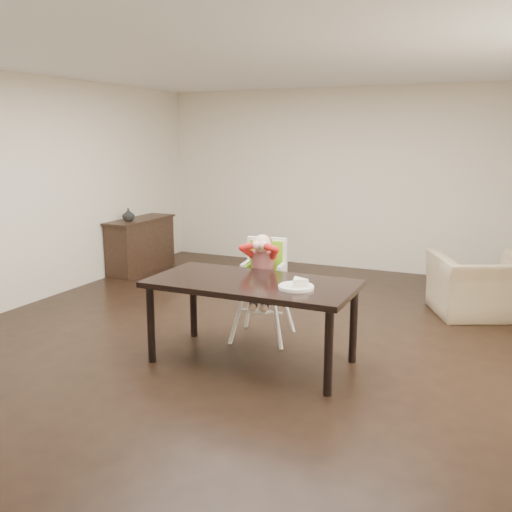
# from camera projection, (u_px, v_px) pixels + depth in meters

# --- Properties ---
(ground) EXTENTS (7.00, 7.00, 0.00)m
(ground) POSITION_uv_depth(u_px,v_px,m) (254.00, 339.00, 5.70)
(ground) COLOR black
(ground) RESTS_ON ground
(room_walls) EXTENTS (6.02, 7.02, 2.71)m
(room_walls) POSITION_uv_depth(u_px,v_px,m) (254.00, 151.00, 5.32)
(room_walls) COLOR beige
(room_walls) RESTS_ON ground
(dining_table) EXTENTS (1.80, 0.90, 0.75)m
(dining_table) POSITION_uv_depth(u_px,v_px,m) (252.00, 290.00, 4.99)
(dining_table) COLOR black
(dining_table) RESTS_ON ground
(high_chair) EXTENTS (0.50, 0.50, 1.05)m
(high_chair) POSITION_uv_depth(u_px,v_px,m) (263.00, 265.00, 5.61)
(high_chair) COLOR white
(high_chair) RESTS_ON ground
(plate) EXTENTS (0.37, 0.37, 0.08)m
(plate) POSITION_uv_depth(u_px,v_px,m) (297.00, 285.00, 4.72)
(plate) COLOR white
(plate) RESTS_ON dining_table
(armchair) EXTENTS (1.25, 1.07, 0.92)m
(armchair) POSITION_uv_depth(u_px,v_px,m) (484.00, 276.00, 6.36)
(armchair) COLOR #9D8764
(armchair) RESTS_ON ground
(sideboard) EXTENTS (0.44, 1.26, 0.79)m
(sideboard) POSITION_uv_depth(u_px,v_px,m) (141.00, 245.00, 8.52)
(sideboard) COLOR black
(sideboard) RESTS_ON ground
(vase) EXTENTS (0.20, 0.21, 0.18)m
(vase) POSITION_uv_depth(u_px,v_px,m) (128.00, 215.00, 8.19)
(vase) COLOR #99999E
(vase) RESTS_ON sideboard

